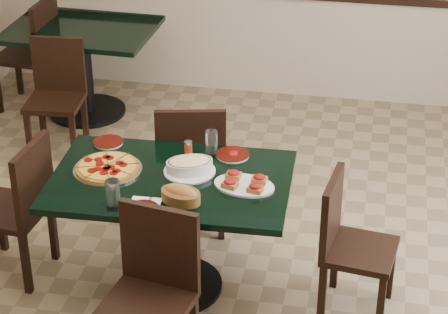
% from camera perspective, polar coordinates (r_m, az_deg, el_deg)
% --- Properties ---
extents(floor, '(5.50, 5.50, 0.00)m').
position_cam_1_polar(floor, '(5.31, -0.41, -8.08)').
color(floor, '#81694A').
rests_on(floor, ground).
extents(room_shell, '(5.50, 5.50, 5.50)m').
position_cam_1_polar(room_shell, '(6.23, 12.13, 9.27)').
color(room_shell, silver).
rests_on(room_shell, floor).
extents(main_table, '(1.36, 0.90, 0.75)m').
position_cam_1_polar(main_table, '(4.95, -3.44, -3.21)').
color(main_table, black).
rests_on(main_table, floor).
extents(back_table, '(1.18, 0.88, 0.75)m').
position_cam_1_polar(back_table, '(7.17, -9.18, 6.67)').
color(back_table, black).
rests_on(back_table, floor).
extents(chair_far, '(0.51, 0.51, 0.92)m').
position_cam_1_polar(chair_far, '(5.49, -2.14, -0.28)').
color(chair_far, black).
rests_on(chair_far, floor).
extents(chair_near, '(0.49, 0.49, 0.91)m').
position_cam_1_polar(chair_near, '(4.45, -4.71, -8.33)').
color(chair_near, black).
rests_on(chair_near, floor).
extents(chair_right, '(0.44, 0.44, 0.83)m').
position_cam_1_polar(chair_right, '(4.90, 8.05, -5.33)').
color(chair_right, black).
rests_on(chair_right, floor).
extents(chair_left, '(0.45, 0.45, 0.89)m').
position_cam_1_polar(chair_left, '(5.24, -13.19, -2.92)').
color(chair_left, black).
rests_on(chair_left, floor).
extents(back_chair_near, '(0.43, 0.43, 0.86)m').
position_cam_1_polar(back_chair_near, '(6.68, -10.86, 4.34)').
color(back_chair_near, black).
rests_on(back_chair_near, floor).
extents(back_chair_left, '(0.47, 0.47, 0.94)m').
position_cam_1_polar(back_chair_left, '(7.36, -12.25, 6.99)').
color(back_chair_left, black).
rests_on(back_chair_left, floor).
extents(pepperoni_pizza, '(0.39, 0.39, 0.04)m').
position_cam_1_polar(pepperoni_pizza, '(4.96, -7.61, -0.70)').
color(pepperoni_pizza, silver).
rests_on(pepperoni_pizza, main_table).
extents(lasagna_casserole, '(0.31, 0.29, 0.09)m').
position_cam_1_polar(lasagna_casserole, '(4.89, -2.27, -0.53)').
color(lasagna_casserole, silver).
rests_on(lasagna_casserole, main_table).
extents(bread_basket, '(0.26, 0.21, 0.10)m').
position_cam_1_polar(bread_basket, '(4.62, -2.84, -2.47)').
color(bread_basket, brown).
rests_on(bread_basket, main_table).
extents(bruschetta_platter, '(0.38, 0.29, 0.05)m').
position_cam_1_polar(bruschetta_platter, '(4.76, 1.33, -1.71)').
color(bruschetta_platter, silver).
rests_on(bruschetta_platter, main_table).
extents(side_plate_near, '(0.17, 0.17, 0.02)m').
position_cam_1_polar(side_plate_near, '(4.58, -5.31, -3.41)').
color(side_plate_near, silver).
rests_on(side_plate_near, main_table).
extents(side_plate_far_r, '(0.20, 0.20, 0.03)m').
position_cam_1_polar(side_plate_far_r, '(5.07, 0.58, 0.16)').
color(side_plate_far_r, silver).
rests_on(side_plate_far_r, main_table).
extents(side_plate_far_l, '(0.18, 0.18, 0.02)m').
position_cam_1_polar(side_plate_far_l, '(5.25, -7.56, 0.97)').
color(side_plate_far_l, silver).
rests_on(side_plate_far_l, main_table).
extents(napkin_setting, '(0.17, 0.17, 0.01)m').
position_cam_1_polar(napkin_setting, '(4.62, -5.20, -3.15)').
color(napkin_setting, white).
rests_on(napkin_setting, main_table).
extents(water_glass_a, '(0.07, 0.07, 0.16)m').
position_cam_1_polar(water_glass_a, '(5.04, -0.83, 0.89)').
color(water_glass_a, white).
rests_on(water_glass_a, main_table).
extents(water_glass_b, '(0.08, 0.08, 0.16)m').
position_cam_1_polar(water_glass_b, '(4.57, -7.27, -2.44)').
color(water_glass_b, white).
rests_on(water_glass_b, main_table).
extents(pepper_shaker, '(0.05, 0.05, 0.08)m').
position_cam_1_polar(pepper_shaker, '(5.08, -2.34, 0.63)').
color(pepper_shaker, '#CB4415').
rests_on(pepper_shaker, main_table).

